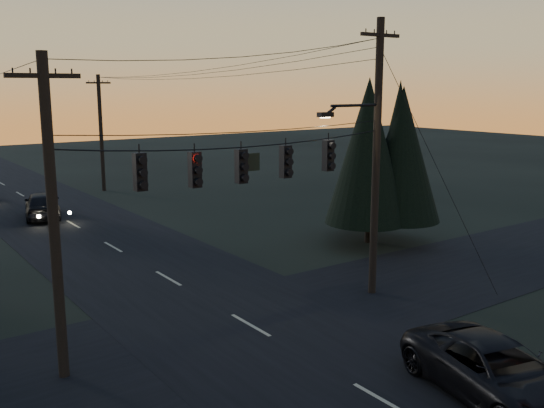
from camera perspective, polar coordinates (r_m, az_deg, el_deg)
main_road at (r=28.52m, az=-13.28°, el=-4.82°), size 8.00×120.00×0.02m
cross_road at (r=20.08m, az=-2.04°, el=-11.34°), size 60.00×7.00×0.02m
utility_pole_right at (r=23.37m, az=9.38°, el=-8.23°), size 5.00×0.30×10.00m
utility_pole_left at (r=17.79m, az=-18.95°, el=-15.07°), size 1.80×0.30×8.50m
utility_pole_far_r at (r=46.88m, az=-15.52°, el=1.22°), size 1.80×0.30×8.50m
span_signal_assembly at (r=18.59m, az=-2.77°, el=3.76°), size 11.50×0.44×1.52m
evergreen_right at (r=29.87m, az=9.27°, el=4.72°), size 4.24×4.24×7.70m
suv_near at (r=16.44m, az=20.40°, el=-14.59°), size 3.53×5.67×1.46m
sedan_oncoming_a at (r=38.03m, az=-20.80°, el=-0.08°), size 2.94×5.02×1.60m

